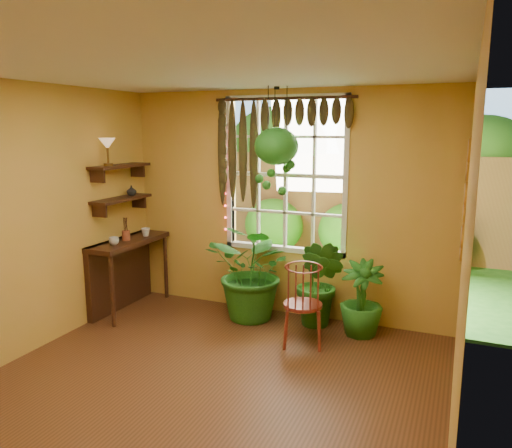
% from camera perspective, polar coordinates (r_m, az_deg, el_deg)
% --- Properties ---
extents(floor, '(4.50, 4.50, 0.00)m').
position_cam_1_polar(floor, '(4.47, -7.28, -19.43)').
color(floor, '#5D301A').
rests_on(floor, ground).
extents(ceiling, '(4.50, 4.50, 0.00)m').
position_cam_1_polar(ceiling, '(3.88, -8.28, 17.46)').
color(ceiling, silver).
rests_on(ceiling, wall_back).
extents(wall_back, '(4.00, 0.00, 4.00)m').
position_cam_1_polar(wall_back, '(5.97, 3.27, 2.23)').
color(wall_back, gold).
rests_on(wall_back, floor).
extents(wall_left, '(0.00, 4.50, 4.50)m').
position_cam_1_polar(wall_left, '(5.25, -26.89, -0.14)').
color(wall_left, gold).
rests_on(wall_left, floor).
extents(wall_right, '(0.00, 4.50, 4.50)m').
position_cam_1_polar(wall_right, '(3.43, 22.51, -5.13)').
color(wall_right, gold).
rests_on(wall_right, floor).
extents(window, '(1.52, 0.10, 1.86)m').
position_cam_1_polar(window, '(5.96, 3.41, 5.60)').
color(window, silver).
rests_on(window, wall_back).
extents(valance_vine, '(1.70, 0.12, 1.10)m').
position_cam_1_polar(valance_vine, '(5.85, 2.28, 11.17)').
color(valance_vine, '#38190F').
rests_on(valance_vine, window).
extents(string_lights, '(0.03, 0.03, 1.54)m').
position_cam_1_polar(string_lights, '(6.17, -3.58, 6.24)').
color(string_lights, '#FF2633').
rests_on(string_lights, window).
extents(wall_plates, '(0.04, 0.32, 1.10)m').
position_cam_1_polar(wall_plates, '(5.15, 22.70, 2.25)').
color(wall_plates, beige).
rests_on(wall_plates, wall_right).
extents(counter_ledge, '(0.40, 1.20, 0.90)m').
position_cam_1_polar(counter_ledge, '(6.49, -14.97, -4.64)').
color(counter_ledge, '#38190F').
rests_on(counter_ledge, floor).
extents(shelf_lower, '(0.25, 0.90, 0.04)m').
position_cam_1_polar(shelf_lower, '(6.30, -15.10, 2.78)').
color(shelf_lower, '#38190F').
rests_on(shelf_lower, wall_left).
extents(shelf_upper, '(0.25, 0.90, 0.04)m').
position_cam_1_polar(shelf_upper, '(6.26, -15.28, 6.41)').
color(shelf_upper, '#38190F').
rests_on(shelf_upper, wall_left).
extents(backyard, '(14.00, 10.00, 12.00)m').
position_cam_1_polar(backyard, '(10.38, 13.19, 5.28)').
color(backyard, '#1D5A19').
rests_on(backyard, ground).
extents(windsor_chair, '(0.51, 0.53, 1.09)m').
position_cam_1_polar(windsor_chair, '(5.32, 5.35, -10.43)').
color(windsor_chair, maroon).
rests_on(windsor_chair, floor).
extents(potted_plant_left, '(1.28, 1.18, 1.18)m').
position_cam_1_polar(potted_plant_left, '(5.89, -0.15, -5.43)').
color(potted_plant_left, '#154B14').
rests_on(potted_plant_left, floor).
extents(potted_plant_mid, '(0.70, 0.63, 1.04)m').
position_cam_1_polar(potted_plant_mid, '(5.75, 7.32, -6.71)').
color(potted_plant_mid, '#154B14').
rests_on(potted_plant_mid, floor).
extents(potted_plant_right, '(0.53, 0.53, 0.83)m').
position_cam_1_polar(potted_plant_right, '(5.63, 11.95, -8.34)').
color(potted_plant_right, '#154B14').
rests_on(potted_plant_right, floor).
extents(hanging_basket, '(0.49, 0.49, 1.20)m').
position_cam_1_polar(hanging_basket, '(5.63, 2.33, 8.32)').
color(hanging_basket, black).
rests_on(hanging_basket, ceiling).
extents(cup_a, '(0.14, 0.14, 0.09)m').
position_cam_1_polar(cup_a, '(6.09, -15.93, -1.88)').
color(cup_a, silver).
rests_on(cup_a, counter_ledge).
extents(cup_b, '(0.14, 0.14, 0.10)m').
position_cam_1_polar(cup_b, '(6.48, -12.50, -0.91)').
color(cup_b, beige).
rests_on(cup_b, counter_ledge).
extents(brush_jar, '(0.10, 0.10, 0.36)m').
position_cam_1_polar(brush_jar, '(6.28, -14.66, -0.57)').
color(brush_jar, brown).
rests_on(brush_jar, counter_ledge).
extents(shelf_vase, '(0.16, 0.16, 0.13)m').
position_cam_1_polar(shelf_vase, '(6.44, -14.04, 3.72)').
color(shelf_vase, '#B2AD99').
rests_on(shelf_vase, shelf_lower).
extents(tiffany_lamp, '(0.19, 0.19, 0.32)m').
position_cam_1_polar(tiffany_lamp, '(6.06, -16.64, 8.61)').
color(tiffany_lamp, brown).
rests_on(tiffany_lamp, shelf_upper).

